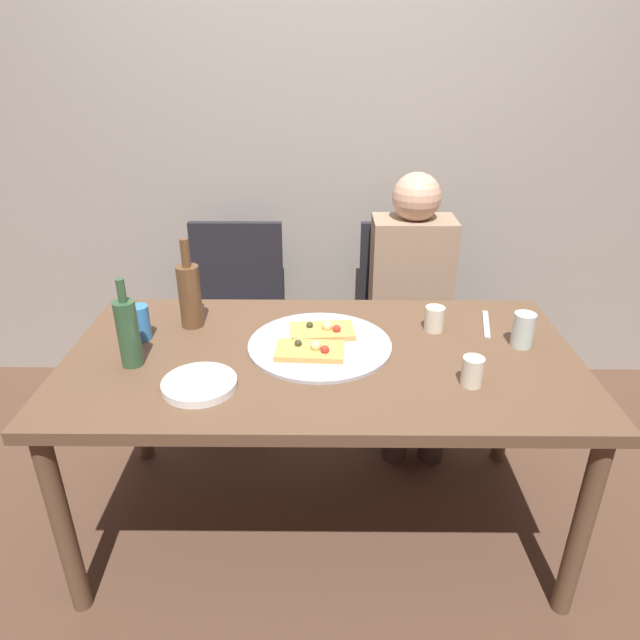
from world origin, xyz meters
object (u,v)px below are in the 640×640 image
Objects in this scene: tumbler_far at (472,371)px; plate_stack at (199,384)px; dining_table at (322,372)px; pizza_slice_extra at (322,331)px; soda_can at (140,323)px; table_knife at (486,324)px; pizza_slice_last at (311,350)px; beer_bottle at (190,294)px; tumbler_near at (434,319)px; guest_in_sweater at (412,297)px; wine_glass at (523,330)px; chair_right at (406,308)px; pizza_tray at (320,345)px; wine_bottle at (128,332)px; chair_left at (236,308)px.

plate_stack is at bearing -178.21° from tumbler_far.
pizza_slice_extra reaches higher than dining_table.
pizza_slice_extra is at bearing 1.62° from soda_can.
plate_stack reaches higher than dining_table.
pizza_slice_last is at bearing -57.21° from table_knife.
beer_bottle is at bearing 34.31° from soda_can.
guest_in_sweater is at bearing 89.59° from tumbler_near.
tumbler_far reaches higher than pizza_slice_last.
tumbler_near is 0.75× the size of wine_glass.
plate_stack is 1.31m from chair_right.
pizza_tray is 0.54× the size of chair_right.
table_knife is at bearing 112.71° from guest_in_sweater.
tumbler_far is at bearing 93.03° from guest_in_sweater.
tumbler_near is (1.00, 0.25, -0.07)m from wine_bottle.
pizza_slice_last reaches higher than dining_table.
plate_stack is at bearing -149.74° from pizza_slice_last.
chair_right is at bearing -180.00° from chair_left.
pizza_slice_extra is 0.71× the size of beer_bottle.
soda_can reaches higher than pizza_slice_last.
tumbler_near is at bearing 23.56° from dining_table.
wine_glass is at bearing 6.56° from pizza_slice_last.
soda_can is 1.22m from table_knife.
soda_can reaches higher than dining_table.
pizza_slice_last reaches higher than pizza_tray.
soda_can reaches higher than pizza_tray.
chair_right is (1.00, 0.91, -0.34)m from wine_bottle.
wine_bottle is 0.29m from plate_stack.
wine_glass is at bearing -4.99° from pizza_slice_extra.
dining_table is 1.43× the size of guest_in_sweater.
pizza_slice_last is 0.71m from wine_glass.
chair_left is at bearing 85.20° from beer_bottle.
beer_bottle is at bearing 161.22° from pizza_tray.
chair_right is (0.40, 0.83, -0.15)m from dining_table.
dining_table is 7.25× the size of pizza_slice_extra.
wine_bottle is 1.05m from tumbler_far.
chair_left is 1.00× the size of chair_right.
soda_can is 0.81m from chair_left.
guest_in_sweater reaches higher than pizza_slice_last.
tumbler_near is 0.98× the size of tumbler_far.
dining_table is 0.94m from chair_left.
soda_can is 0.14× the size of chair_right.
pizza_slice_last is at bearing 113.87° from chair_left.
wine_bottle is 0.89× the size of beer_bottle.
pizza_tray is at bearing 98.79° from dining_table.
dining_table is 0.45m from tumbler_near.
wine_bottle reaches higher than pizza_slice_extra.
table_knife is at bearing 24.08° from plate_stack.
tumbler_near reaches higher than pizza_slice_extra.
dining_table is at bearing 31.31° from pizza_slice_last.
wine_bottle is 3.21× the size of tumbler_far.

